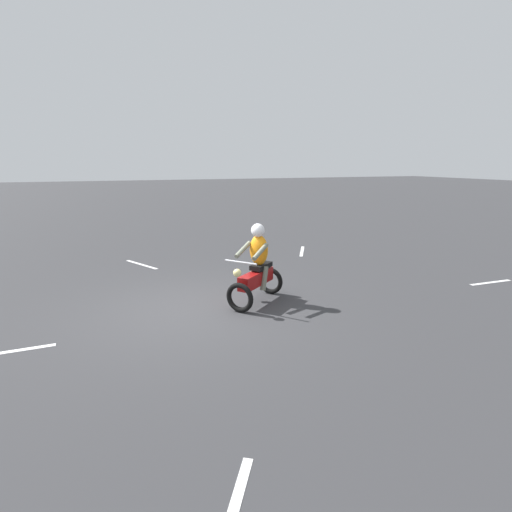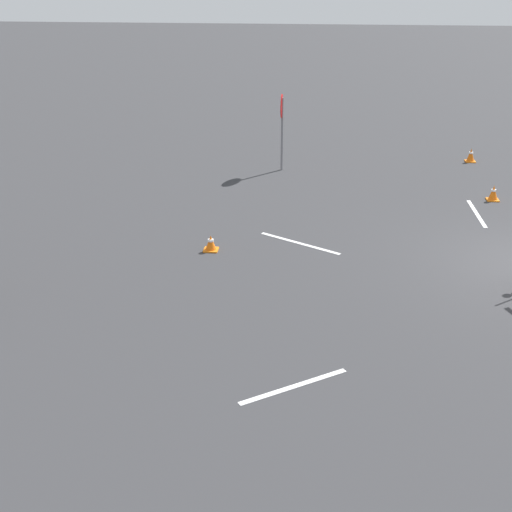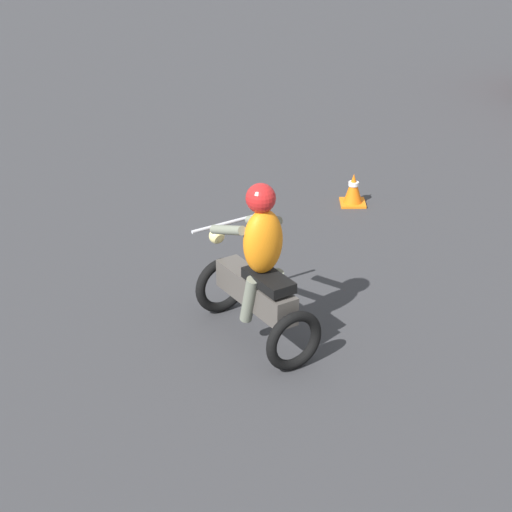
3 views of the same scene
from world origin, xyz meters
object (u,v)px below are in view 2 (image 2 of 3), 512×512
(traffic_cone_near_right, at_px, (211,243))
(stop_sign, at_px, (282,117))
(traffic_cone_far_right, at_px, (493,193))
(traffic_cone_near_left, at_px, (471,155))

(traffic_cone_near_right, bearing_deg, stop_sign, -9.27)
(stop_sign, distance_m, traffic_cone_far_right, 6.49)
(stop_sign, height_order, traffic_cone_near_right, stop_sign)
(stop_sign, xyz_separation_m, traffic_cone_near_left, (1.56, -5.94, -1.43))
(traffic_cone_near_left, distance_m, traffic_cone_far_right, 3.96)
(stop_sign, xyz_separation_m, traffic_cone_far_right, (-2.40, -5.86, -1.44))
(stop_sign, bearing_deg, traffic_cone_near_left, -75.30)
(traffic_cone_near_left, distance_m, traffic_cone_near_right, 10.84)
(stop_sign, height_order, traffic_cone_far_right, stop_sign)
(stop_sign, xyz_separation_m, traffic_cone_near_right, (-6.69, 1.09, -1.47))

